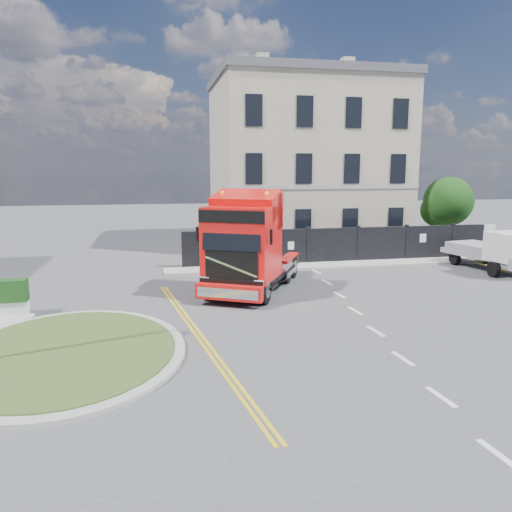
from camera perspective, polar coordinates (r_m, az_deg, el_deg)
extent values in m
plane|color=#424244|center=(18.78, 2.41, -6.45)|extent=(120.00, 120.00, 0.00)
cylinder|color=#979792|center=(15.61, -20.86, -10.33)|extent=(6.80, 6.80, 0.12)
cylinder|color=#2D451B|center=(15.59, -20.88, -10.06)|extent=(6.20, 6.20, 0.05)
cube|color=black|center=(28.76, 9.71, 1.21)|extent=(18.00, 0.25, 2.00)
cube|color=silver|center=(32.80, 23.69, 1.57)|extent=(2.60, 0.12, 2.00)
cube|color=#B3AB8F|center=(35.53, 5.49, 10.22)|extent=(12.00, 10.00, 11.00)
cube|color=#4E4E53|center=(36.02, 5.65, 19.41)|extent=(12.30, 10.30, 0.50)
cube|color=#B3AB8F|center=(35.41, 0.70, 20.85)|extent=(0.80, 0.80, 1.60)
cube|color=#B3AB8F|center=(37.13, 10.38, 20.19)|extent=(0.80, 0.80, 1.60)
cylinder|color=#382619|center=(35.25, 20.92, 2.61)|extent=(0.24, 0.24, 2.40)
sphere|color=black|center=(35.07, 21.13, 5.85)|extent=(3.20, 3.20, 3.20)
sphere|color=black|center=(35.18, 20.03, 4.95)|extent=(2.20, 2.20, 2.20)
cube|color=#979792|center=(28.10, 10.32, -0.96)|extent=(20.00, 1.60, 0.12)
cube|color=black|center=(22.58, -0.06, -1.53)|extent=(5.51, 7.20, 0.48)
cube|color=red|center=(20.56, -1.55, 1.58)|extent=(3.68, 3.72, 3.00)
cube|color=red|center=(21.49, -0.63, 5.25)|extent=(2.82, 2.12, 1.50)
cube|color=black|center=(19.21, -2.83, 2.27)|extent=(2.11, 1.17, 1.13)
cube|color=red|center=(19.30, -3.12, -4.19)|extent=(2.54, 1.60, 0.59)
cylinder|color=black|center=(20.49, -5.37, -3.48)|extent=(0.83, 1.15, 1.12)
cylinder|color=gray|center=(20.49, -5.37, -3.48)|extent=(0.63, 0.72, 0.61)
cylinder|color=black|center=(19.76, 0.90, -3.93)|extent=(0.83, 1.15, 1.12)
cylinder|color=gray|center=(19.76, 0.90, -3.93)|extent=(0.63, 0.72, 0.61)
cylinder|color=black|center=(23.98, -1.98, -1.46)|extent=(0.83, 1.15, 1.12)
cylinder|color=gray|center=(23.98, -1.98, -1.46)|extent=(0.63, 0.72, 0.61)
cylinder|color=black|center=(23.36, 3.42, -1.78)|extent=(0.83, 1.15, 1.12)
cylinder|color=gray|center=(23.36, 3.42, -1.78)|extent=(0.63, 0.72, 0.61)
cylinder|color=black|center=(25.18, -1.05, -0.91)|extent=(0.83, 1.15, 1.12)
cylinder|color=gray|center=(25.18, -1.05, -0.91)|extent=(0.63, 0.72, 0.61)
cylinder|color=black|center=(24.59, 4.11, -1.19)|extent=(0.83, 1.15, 1.12)
cylinder|color=gray|center=(24.59, 4.11, -1.19)|extent=(0.63, 0.72, 0.61)
cube|color=gray|center=(29.18, 25.29, 0.05)|extent=(2.98, 5.54, 0.27)
cylinder|color=black|center=(27.34, 25.53, -1.40)|extent=(0.27, 0.77, 0.77)
cylinder|color=black|center=(29.97, 21.78, -0.21)|extent=(0.27, 0.77, 0.77)
cylinder|color=black|center=(31.15, 24.98, -0.07)|extent=(0.27, 0.77, 0.77)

